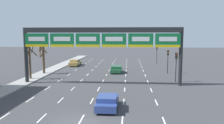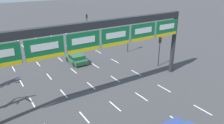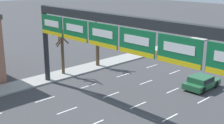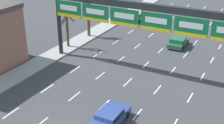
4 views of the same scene
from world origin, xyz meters
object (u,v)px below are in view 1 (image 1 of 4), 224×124
at_px(car_green, 116,69).
at_px(car_gold, 75,62).
at_px(tree_bare_closest, 30,60).
at_px(tree_bare_second, 43,56).
at_px(car_blue, 107,101).
at_px(traffic_light_mid_block, 176,61).
at_px(sign_gantry, 101,39).
at_px(traffic_light_near_gantry, 157,51).
at_px(traffic_light_far_end, 168,57).

relative_size(car_green, car_gold, 0.84).
relative_size(tree_bare_closest, tree_bare_second, 0.98).
height_order(car_gold, car_blue, car_gold).
bearing_deg(tree_bare_second, car_gold, 74.30).
relative_size(car_green, traffic_light_mid_block, 0.92).
bearing_deg(tree_bare_second, traffic_light_mid_block, -13.12).
distance_m(sign_gantry, car_green, 11.21).
relative_size(car_green, tree_bare_closest, 0.75).
height_order(car_gold, tree_bare_closest, tree_bare_closest).
bearing_deg(car_gold, traffic_light_near_gantry, 18.07).
height_order(sign_gantry, traffic_light_near_gantry, sign_gantry).
height_order(car_gold, traffic_light_far_end, traffic_light_far_end).
xyz_separation_m(traffic_light_mid_block, tree_bare_closest, (-21.93, 0.18, -0.06)).
distance_m(sign_gantry, tree_bare_second, 13.77).
height_order(traffic_light_far_end, tree_bare_second, tree_bare_second).
bearing_deg(car_blue, tree_bare_second, 126.72).
height_order(sign_gantry, traffic_light_far_end, sign_gantry).
bearing_deg(traffic_light_near_gantry, traffic_light_mid_block, -90.05).
height_order(traffic_light_near_gantry, traffic_light_far_end, traffic_light_far_end).
height_order(sign_gantry, car_blue, sign_gantry).
height_order(car_blue, traffic_light_far_end, traffic_light_far_end).
xyz_separation_m(car_blue, traffic_light_far_end, (8.87, 19.65, 2.30)).
relative_size(traffic_light_far_end, tree_bare_second, 0.77).
bearing_deg(sign_gantry, car_gold, 114.31).
bearing_deg(traffic_light_near_gantry, tree_bare_closest, -135.22).
bearing_deg(car_blue, car_gold, 109.54).
bearing_deg(car_blue, car_green, 90.80).
bearing_deg(traffic_light_mid_block, tree_bare_closest, 179.53).
bearing_deg(car_gold, traffic_light_mid_block, -40.10).
bearing_deg(traffic_light_far_end, sign_gantry, -138.30).
relative_size(sign_gantry, traffic_light_far_end, 5.27).
distance_m(car_blue, traffic_light_far_end, 21.68).
xyz_separation_m(car_gold, traffic_light_far_end, (18.88, -8.56, 2.24)).
distance_m(car_blue, tree_bare_closest, 18.34).
bearing_deg(car_gold, tree_bare_second, -105.70).
height_order(traffic_light_near_gantry, tree_bare_second, tree_bare_second).
relative_size(sign_gantry, traffic_light_mid_block, 5.09).
bearing_deg(traffic_light_near_gantry, traffic_light_far_end, -89.72).
distance_m(traffic_light_near_gantry, tree_bare_closest, 30.92).
bearing_deg(tree_bare_closest, tree_bare_second, 88.60).
distance_m(traffic_light_mid_block, tree_bare_second, 22.39).
relative_size(car_gold, tree_bare_closest, 0.89).
bearing_deg(sign_gantry, traffic_light_far_end, 41.70).
relative_size(car_blue, traffic_light_near_gantry, 0.99).
relative_size(car_gold, traffic_light_mid_block, 1.10).
bearing_deg(tree_bare_closest, car_blue, -43.70).
distance_m(traffic_light_near_gantry, traffic_light_far_end, 14.70).
xyz_separation_m(car_green, traffic_light_mid_block, (9.05, -7.29, 2.40)).
xyz_separation_m(sign_gantry, traffic_light_far_end, (10.71, 9.54, -3.31)).
height_order(traffic_light_near_gantry, traffic_light_mid_block, traffic_light_mid_block).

